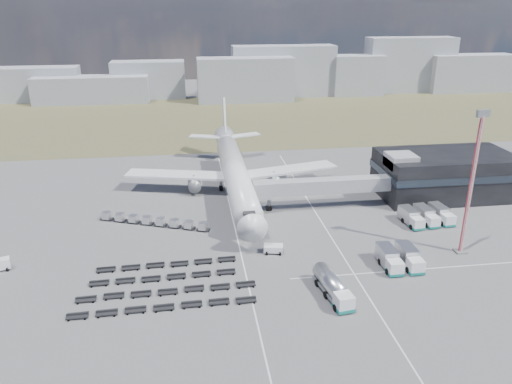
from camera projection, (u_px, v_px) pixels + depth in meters
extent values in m
plane|color=#565659|center=(253.00, 258.00, 88.67)|extent=(420.00, 420.00, 0.00)
cube|color=brown|center=(215.00, 119.00, 190.14)|extent=(420.00, 90.00, 0.01)
cube|color=silver|center=(239.00, 245.00, 93.02)|extent=(0.25, 110.00, 0.01)
cube|color=silver|center=(332.00, 239.00, 95.35)|extent=(0.25, 110.00, 0.01)
cube|color=silver|center=(405.00, 270.00, 84.52)|extent=(40.00, 0.25, 0.01)
cube|color=black|center=(445.00, 175.00, 115.20)|extent=(30.00, 16.00, 10.00)
cube|color=#262D38|center=(446.00, 170.00, 114.77)|extent=(30.40, 16.40, 1.60)
cube|color=#939399|center=(401.00, 161.00, 110.17)|extent=(6.00, 6.00, 3.00)
cube|color=#939399|center=(323.00, 186.00, 108.07)|extent=(29.80, 3.00, 3.00)
cube|color=#939399|center=(262.00, 190.00, 105.87)|extent=(4.00, 3.60, 3.40)
cylinder|color=slate|center=(269.00, 199.00, 107.46)|extent=(0.70, 0.70, 5.10)
cylinder|color=black|center=(269.00, 208.00, 108.22)|extent=(1.40, 0.90, 1.40)
cylinder|color=white|center=(236.00, 174.00, 114.42)|extent=(5.60, 48.00, 5.60)
cone|color=white|center=(251.00, 222.00, 89.97)|extent=(5.60, 5.00, 5.60)
cone|color=white|center=(226.00, 139.00, 139.96)|extent=(5.60, 8.00, 5.60)
cube|color=black|center=(249.00, 214.00, 91.53)|extent=(2.20, 2.00, 0.80)
cube|color=white|center=(179.00, 175.00, 117.79)|extent=(25.59, 11.38, 0.50)
cube|color=white|center=(287.00, 170.00, 121.15)|extent=(25.59, 11.38, 0.50)
cylinder|color=slate|center=(194.00, 184.00, 117.01)|extent=(3.00, 5.00, 3.00)
cylinder|color=slate|center=(274.00, 180.00, 119.47)|extent=(3.00, 5.00, 3.00)
cube|color=white|center=(206.00, 137.00, 140.95)|extent=(9.49, 5.63, 0.35)
cube|color=white|center=(244.00, 135.00, 142.37)|extent=(9.49, 5.63, 0.35)
cube|color=white|center=(224.00, 117.00, 140.65)|extent=(0.50, 9.06, 11.45)
cylinder|color=slate|center=(247.00, 230.00, 96.52)|extent=(0.50, 0.50, 2.50)
cylinder|color=slate|center=(221.00, 185.00, 119.17)|extent=(0.60, 0.60, 2.50)
cylinder|color=slate|center=(247.00, 184.00, 120.00)|extent=(0.60, 0.60, 2.50)
cylinder|color=black|center=(247.00, 233.00, 96.79)|extent=(0.50, 1.20, 1.20)
cube|color=#9599A3|center=(29.00, 84.00, 220.46)|extent=(43.12, 12.00, 14.75)
cube|color=#9599A3|center=(92.00, 90.00, 217.57)|extent=(48.97, 12.00, 11.42)
cube|color=#9599A3|center=(149.00, 80.00, 227.21)|extent=(32.68, 12.00, 16.53)
cube|color=#9599A3|center=(245.00, 80.00, 219.15)|extent=(42.06, 12.00, 18.97)
cube|color=#9599A3|center=(283.00, 71.00, 230.78)|extent=(47.28, 12.00, 22.85)
cube|color=#9599A3|center=(357.00, 75.00, 234.39)|extent=(23.93, 12.00, 18.24)
cube|color=#9599A3|center=(409.00, 65.00, 241.36)|extent=(42.53, 12.00, 25.64)
cube|color=#9599A3|center=(469.00, 73.00, 242.75)|extent=(41.26, 12.00, 17.69)
cube|color=white|center=(344.00, 302.00, 73.09)|extent=(2.85, 2.85, 2.42)
cube|color=#14716B|center=(343.00, 307.00, 73.43)|extent=(2.97, 2.97, 0.53)
cylinder|color=silver|center=(330.00, 281.00, 77.54)|extent=(3.69, 8.19, 2.64)
cube|color=slate|center=(329.00, 288.00, 77.98)|extent=(3.59, 8.18, 0.37)
cylinder|color=black|center=(333.00, 295.00, 76.66)|extent=(2.87, 1.52, 1.16)
cube|color=white|center=(273.00, 249.00, 90.07)|extent=(3.73, 2.56, 1.53)
cube|color=white|center=(282.00, 181.00, 121.62)|extent=(2.51, 5.45, 2.48)
cube|color=#14716B|center=(282.00, 185.00, 121.99)|extent=(2.61, 5.55, 0.40)
cube|color=white|center=(395.00, 267.00, 82.71)|extent=(2.44, 2.33, 2.33)
cube|color=#14716B|center=(394.00, 272.00, 83.03)|extent=(2.55, 2.44, 0.48)
cube|color=silver|center=(387.00, 255.00, 85.97)|extent=(2.55, 4.88, 2.76)
cube|color=white|center=(415.00, 266.00, 83.17)|extent=(2.44, 2.33, 2.33)
cube|color=#14716B|center=(415.00, 271.00, 83.50)|extent=(2.55, 2.44, 0.48)
cube|color=silver|center=(406.00, 253.00, 86.44)|extent=(2.55, 4.88, 2.76)
cube|color=white|center=(417.00, 223.00, 99.02)|extent=(2.53, 2.44, 2.23)
cube|color=#14716B|center=(417.00, 227.00, 99.34)|extent=(2.64, 2.55, 0.46)
cube|color=silver|center=(408.00, 214.00, 102.09)|extent=(2.87, 4.87, 2.63)
cube|color=white|center=(433.00, 222.00, 99.78)|extent=(2.53, 2.44, 2.23)
cube|color=#14716B|center=(432.00, 225.00, 100.09)|extent=(2.64, 2.55, 0.46)
cube|color=silver|center=(423.00, 213.00, 102.84)|extent=(2.87, 4.87, 2.63)
cube|color=white|center=(448.00, 220.00, 100.53)|extent=(2.53, 2.44, 2.23)
cube|color=#14716B|center=(447.00, 224.00, 100.84)|extent=(2.64, 2.55, 0.46)
cube|color=silver|center=(438.00, 211.00, 103.59)|extent=(2.87, 4.87, 2.63)
cube|color=black|center=(107.00, 219.00, 103.57)|extent=(2.84, 2.32, 0.17)
cube|color=silver|center=(107.00, 215.00, 103.28)|extent=(1.96, 1.96, 1.41)
cube|color=black|center=(120.00, 220.00, 102.88)|extent=(2.84, 2.32, 0.17)
cube|color=silver|center=(120.00, 217.00, 102.59)|extent=(1.96, 1.96, 1.41)
cube|color=black|center=(134.00, 222.00, 102.20)|extent=(2.84, 2.32, 0.17)
cube|color=silver|center=(133.00, 218.00, 101.90)|extent=(1.96, 1.96, 1.41)
cube|color=black|center=(147.00, 223.00, 101.51)|extent=(2.84, 2.32, 0.17)
cube|color=silver|center=(147.00, 220.00, 101.22)|extent=(1.96, 1.96, 1.41)
cube|color=black|center=(161.00, 225.00, 100.82)|extent=(2.84, 2.32, 0.17)
cube|color=silver|center=(161.00, 221.00, 100.53)|extent=(1.96, 1.96, 1.41)
cube|color=black|center=(175.00, 226.00, 100.14)|extent=(2.84, 2.32, 0.17)
cube|color=silver|center=(174.00, 223.00, 99.85)|extent=(1.96, 1.96, 1.41)
cube|color=black|center=(189.00, 228.00, 99.45)|extent=(2.84, 2.32, 0.17)
cube|color=silver|center=(189.00, 224.00, 99.16)|extent=(1.96, 1.96, 1.41)
cube|color=black|center=(203.00, 229.00, 98.77)|extent=(2.84, 2.32, 0.17)
cube|color=silver|center=(203.00, 226.00, 98.48)|extent=(1.96, 1.96, 1.41)
cube|color=black|center=(164.00, 307.00, 73.93)|extent=(28.78, 2.43, 0.74)
cube|color=black|center=(164.00, 291.00, 77.89)|extent=(28.78, 2.43, 0.74)
cube|color=black|center=(164.00, 277.00, 81.85)|extent=(24.68, 2.30, 0.74)
cube|color=black|center=(164.00, 264.00, 85.81)|extent=(24.68, 2.30, 0.74)
cylinder|color=red|center=(471.00, 187.00, 86.07)|extent=(0.71, 0.71, 25.19)
cube|color=slate|center=(483.00, 113.00, 81.38)|extent=(2.49, 1.04, 1.21)
cube|color=#565659|center=(460.00, 251.00, 90.60)|extent=(2.02, 2.02, 0.30)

